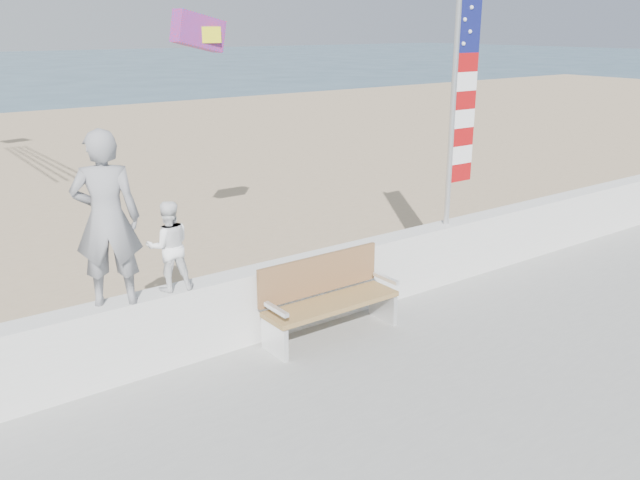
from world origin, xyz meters
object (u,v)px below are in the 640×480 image
Objects in this scene: bench at (327,296)px; flag at (460,94)px; adult at (107,219)px; child at (169,246)px.

bench is 3.58m from flag.
bench is at bearing -165.77° from adult.
flag reaches higher than adult.
flag is (4.56, -0.00, 1.40)m from child.
flag is at bearing 9.56° from bench.
child is 2.12m from bench.
bench is at bearing -179.95° from child.
adult is 1.04× the size of bench.
flag reaches higher than child.
adult reaches higher than child.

